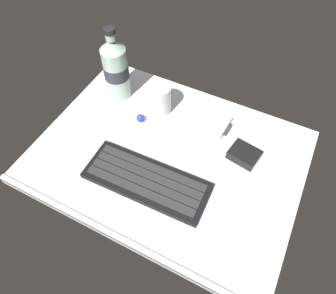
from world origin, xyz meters
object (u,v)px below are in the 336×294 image
object	(u,v)px
keyboard	(147,180)
water_bottle	(116,69)
juice_cup	(159,100)
charger_block	(244,154)
trackball_mouse	(140,118)
handheld_device	(206,120)

from	to	relation	value
keyboard	water_bottle	size ratio (longest dim) A/B	1.41
juice_cup	charger_block	xyz separation A→B (cm)	(25.72, -4.74, -2.71)
keyboard	water_bottle	distance (cm)	31.55
keyboard	trackball_mouse	bearing A→B (deg)	124.14
handheld_device	keyboard	bearing A→B (deg)	-102.43
juice_cup	charger_block	size ratio (longest dim) A/B	1.21
trackball_mouse	juice_cup	bearing A→B (deg)	65.88
keyboard	water_bottle	xyz separation A→B (cm)	(-21.07, 22.01, 8.20)
water_bottle	juice_cup	bearing A→B (deg)	-2.11
keyboard	charger_block	bearing A→B (deg)	43.47
keyboard	handheld_device	distance (cm)	23.77
keyboard	juice_cup	size ratio (longest dim) A/B	3.45
keyboard	water_bottle	bearing A→B (deg)	133.76
juice_cup	charger_block	distance (cm)	26.29
water_bottle	charger_block	bearing A→B (deg)	-7.67
trackball_mouse	water_bottle	bearing A→B (deg)	148.79
keyboard	handheld_device	bearing A→B (deg)	77.57
juice_cup	water_bottle	distance (cm)	14.03
juice_cup	water_bottle	bearing A→B (deg)	177.89
handheld_device	charger_block	distance (cm)	14.14
handheld_device	trackball_mouse	size ratio (longest dim) A/B	5.96
trackball_mouse	charger_block	bearing A→B (deg)	2.23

